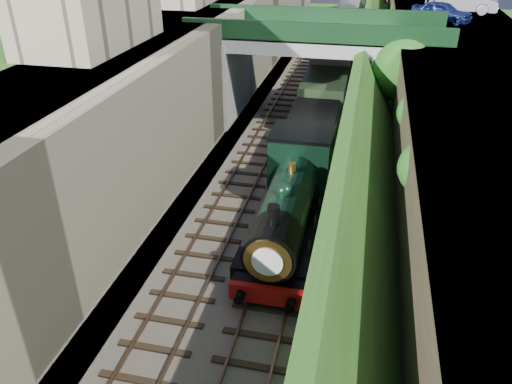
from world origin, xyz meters
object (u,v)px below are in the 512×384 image
at_px(locomotive, 290,203).
at_px(tender, 311,142).
at_px(car_silver, 464,1).
at_px(road_bridge, 323,65).
at_px(tree, 404,72).
at_px(car_blue, 442,12).

height_order(locomotive, tender, locomotive).
bearing_deg(car_silver, tender, 161.67).
distance_m(road_bridge, tree, 5.71).
xyz_separation_m(car_silver, tender, (-9.11, -16.52, -5.44)).
bearing_deg(car_blue, locomotive, -175.80).
bearing_deg(car_silver, car_blue, 166.78).
bearing_deg(road_bridge, locomotive, -88.99).
height_order(car_silver, tender, car_silver).
bearing_deg(road_bridge, car_silver, 45.07).
bearing_deg(locomotive, tree, 68.14).
xyz_separation_m(tree, car_silver, (4.40, 12.13, 2.42)).
xyz_separation_m(road_bridge, tree, (4.97, -2.74, 0.57)).
bearing_deg(car_blue, road_bridge, 147.91).
relative_size(road_bridge, car_silver, 3.25).
distance_m(car_blue, tender, 14.96).
height_order(tree, car_blue, car_blue).
height_order(car_blue, car_silver, car_silver).
relative_size(road_bridge, car_blue, 3.96).
relative_size(road_bridge, tree, 2.42).
relative_size(road_bridge, locomotive, 1.56).
relative_size(tree, car_blue, 1.63).
xyz_separation_m(tree, tender, (-4.71, -4.39, -3.03)).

